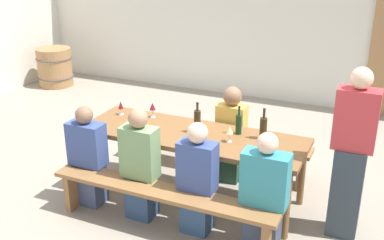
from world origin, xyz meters
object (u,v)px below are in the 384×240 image
Objects in this scene: wine_glass_0 at (153,107)px; wine_barrel at (55,67)px; wine_bottle_1 at (263,128)px; wine_bottle_2 at (197,121)px; wine_glass_1 at (229,130)px; seated_guest_far_0 at (231,136)px; seated_guest_near_3 at (264,196)px; seated_guest_near_0 at (88,159)px; wine_bottle_0 at (239,124)px; bench_near at (162,198)px; standing_host at (351,158)px; bench_far at (216,142)px; seated_guest_near_1 at (140,167)px; seated_guest_near_2 at (197,181)px; wine_glass_2 at (121,106)px; tasting_table at (192,140)px.

wine_glass_0 is 4.28m from wine_barrel.
wine_bottle_1 is 5.42m from wine_barrel.
wine_glass_1 is at bearing -12.70° from wine_bottle_2.
wine_bottle_1 is at bearing 51.27° from seated_guest_far_0.
seated_guest_near_0 is at bearing 90.00° from seated_guest_near_3.
wine_bottle_0 reaches higher than wine_glass_1.
wine_bottle_0 is at bearing 63.45° from bench_near.
wine_glass_1 is (0.38, -0.09, -0.00)m from wine_bottle_2.
standing_host reaches higher than wine_bottle_2.
wine_bottle_0 is at bearing -48.89° from bench_far.
seated_guest_near_1 is at bearing 90.00° from seated_guest_near_3.
wine_bottle_1 reaches higher than bench_near.
seated_guest_near_0 is at bearing -127.00° from bench_far.
wine_glass_1 is at bearing -15.46° from wine_glass_0.
wine_glass_1 is at bearing -60.07° from bench_far.
seated_guest_near_2 is (1.24, -0.00, 0.02)m from seated_guest_near_0.
bench_far is 2.08× the size of seated_guest_near_0.
wine_bottle_0 is at bearing -45.72° from seated_guest_near_1.
wine_glass_0 is 1.09× the size of wine_glass_2.
bench_far is 1.57m from seated_guest_near_3.
seated_guest_near_2 is at bearing -90.00° from seated_guest_near_0.
standing_host is (1.58, 0.68, 0.43)m from bench_near.
seated_guest_near_1 is at bearing 90.00° from seated_guest_near_2.
seated_guest_far_0 is at bearing -22.76° from standing_host.
wine_bottle_2 is at bearing 167.30° from wine_glass_1.
wine_barrel is (-5.65, 2.71, -0.44)m from standing_host.
bench_near is (0.00, -0.70, -0.32)m from tasting_table.
bench_far is at bearing -14.09° from seated_guest_near_1.
tasting_table is 7.80× the size of wine_bottle_0.
standing_host is 6.28m from wine_barrel.
seated_guest_near_2 is (-0.12, -0.51, -0.35)m from wine_glass_1.
wine_glass_1 reaches higher than wine_barrel.
bench_near is 12.86× the size of wine_glass_1.
seated_guest_far_0 is (0.24, -0.15, 0.19)m from bench_far.
bench_near is 1.00× the size of bench_far.
seated_guest_near_1 is 0.61m from seated_guest_near_2.
standing_host is (2.55, -0.19, -0.06)m from wine_glass_2.
tasting_table is 1.10m from seated_guest_near_0.
wine_glass_0 is 0.15× the size of seated_guest_near_1.
seated_guest_near_3 is (0.94, -1.24, 0.17)m from bench_far.
wine_bottle_1 is at bearing -54.87° from seated_guest_near_1.
seated_guest_near_2 is at bearing -103.75° from wine_glass_1.
wine_glass_0 is (-1.04, 0.05, 0.01)m from wine_bottle_0.
seated_guest_near_3 is at bearing 9.04° from bench_near.
seated_guest_near_2 is at bearing -119.63° from wine_bottle_1.
seated_guest_near_3 is 1.00× the size of seated_guest_far_0.
bench_near is 2.03× the size of seated_guest_near_2.
wine_bottle_2 is 0.76m from seated_guest_near_1.
wine_bottle_0 is at bearing 176.19° from wine_bottle_1.
wine_bottle_1 is 1.29m from seated_guest_near_1.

